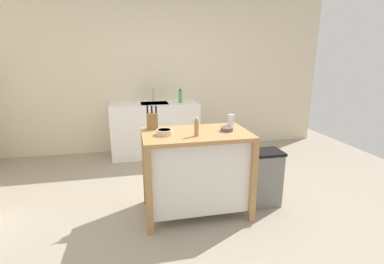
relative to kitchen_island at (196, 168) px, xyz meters
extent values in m
plane|color=gray|center=(-0.03, -0.03, -0.50)|extent=(6.77, 6.77, 0.00)
cube|color=beige|center=(-0.03, 2.30, 0.80)|extent=(5.77, 0.10, 2.60)
cube|color=#AD7F4C|center=(0.00, 0.00, 0.37)|extent=(1.08, 0.65, 0.04)
cube|color=white|center=(0.00, 0.00, -0.02)|extent=(0.98, 0.55, 0.75)
cube|color=#AD7F4C|center=(-0.51, -0.30, -0.07)|extent=(0.06, 0.06, 0.85)
cube|color=#AD7F4C|center=(0.51, -0.30, -0.07)|extent=(0.06, 0.06, 0.85)
cube|color=#AD7F4C|center=(-0.51, 0.30, -0.07)|extent=(0.06, 0.06, 0.85)
cube|color=#AD7F4C|center=(0.51, 0.30, -0.07)|extent=(0.06, 0.06, 0.85)
cube|color=olive|center=(-0.42, 0.23, 0.47)|extent=(0.11, 0.09, 0.17)
cylinder|color=black|center=(-0.46, 0.23, 0.60)|extent=(0.02, 0.02, 0.08)
cylinder|color=black|center=(-0.42, 0.23, 0.60)|extent=(0.02, 0.02, 0.08)
cylinder|color=black|center=(-0.38, 0.23, 0.60)|extent=(0.02, 0.02, 0.07)
cylinder|color=beige|center=(-0.32, -0.03, 0.42)|extent=(0.16, 0.16, 0.05)
cylinder|color=gray|center=(-0.32, -0.03, 0.44)|extent=(0.13, 0.13, 0.01)
cylinder|color=#564C47|center=(0.32, -0.02, 0.41)|extent=(0.13, 0.13, 0.04)
cylinder|color=#342D2A|center=(0.32, -0.02, 0.42)|extent=(0.10, 0.10, 0.01)
cylinder|color=silver|center=(0.45, 0.23, 0.45)|extent=(0.07, 0.07, 0.12)
cylinder|color=#AD7F4C|center=(-0.03, -0.13, 0.47)|extent=(0.04, 0.04, 0.15)
sphere|color=#99999E|center=(-0.03, -0.13, 0.56)|extent=(0.03, 0.03, 0.03)
cube|color=slate|center=(0.78, 0.00, -0.20)|extent=(0.34, 0.26, 0.60)
cube|color=black|center=(0.78, 0.00, 0.12)|extent=(0.36, 0.28, 0.03)
cube|color=white|center=(-0.25, 1.95, -0.06)|extent=(1.42, 0.60, 0.88)
cube|color=silver|center=(-0.25, 1.93, 0.37)|extent=(0.44, 0.36, 0.03)
cylinder|color=#B7BCC1|center=(-0.25, 2.09, 0.50)|extent=(0.02, 0.02, 0.22)
cylinder|color=green|center=(0.16, 1.86, 0.49)|extent=(0.06, 0.06, 0.20)
cylinder|color=black|center=(0.16, 1.86, 0.60)|extent=(0.03, 0.03, 0.02)
camera|label=1|loc=(-0.62, -2.66, 1.13)|focal=26.41mm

